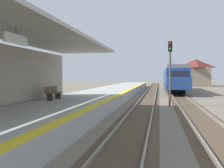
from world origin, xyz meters
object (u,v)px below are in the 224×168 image
platform_bench (53,92)px  distant_trackside_house (196,72)px  approaching_train (174,78)px  rail_signal_post (170,67)px

platform_bench → distant_trackside_house: size_ratio=0.24×
approaching_train → rail_signal_post: bearing=-94.4°
platform_bench → approaching_train: bearing=69.0°
approaching_train → platform_bench: bearing=-111.0°
approaching_train → platform_bench: 25.24m
approaching_train → platform_bench: (-9.04, -23.55, -0.80)m
rail_signal_post → distant_trackside_house: (7.67, 38.66, 0.14)m
approaching_train → platform_bench: size_ratio=12.25×
distant_trackside_house → approaching_train: bearing=-107.2°
rail_signal_post → platform_bench: bearing=-146.2°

